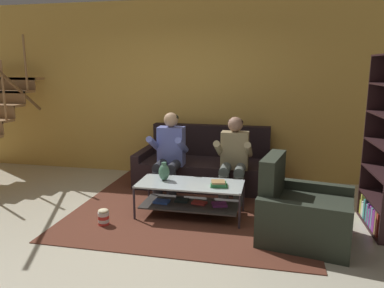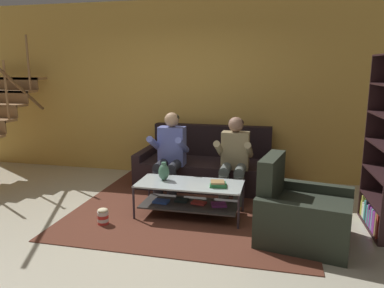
% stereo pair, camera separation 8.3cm
% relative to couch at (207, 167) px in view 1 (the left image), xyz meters
% --- Properties ---
extents(ground, '(16.80, 16.80, 0.00)m').
position_rel_couch_xyz_m(ground, '(-0.34, -1.90, -0.29)').
color(ground, beige).
extents(back_partition, '(8.40, 0.12, 2.90)m').
position_rel_couch_xyz_m(back_partition, '(-0.34, 0.56, 1.16)').
color(back_partition, gold).
rests_on(back_partition, ground).
extents(couch, '(2.16, 0.91, 0.91)m').
position_rel_couch_xyz_m(couch, '(0.00, 0.00, 0.00)').
color(couch, black).
rests_on(couch, ground).
extents(person_seated_left, '(0.50, 0.58, 1.19)m').
position_rel_couch_xyz_m(person_seated_left, '(-0.46, -0.54, 0.35)').
color(person_seated_left, '#26282F').
rests_on(person_seated_left, ground).
extents(person_seated_right, '(0.50, 0.58, 1.15)m').
position_rel_couch_xyz_m(person_seated_right, '(0.46, -0.55, 0.34)').
color(person_seated_right, '#4F5651').
rests_on(person_seated_right, ground).
extents(coffee_table, '(1.30, 0.57, 0.43)m').
position_rel_couch_xyz_m(coffee_table, '(0.01, -1.29, -0.01)').
color(coffee_table, '#B3BFC0').
rests_on(coffee_table, ground).
extents(area_rug, '(3.00, 3.23, 0.01)m').
position_rel_couch_xyz_m(area_rug, '(0.00, -0.78, -0.28)').
color(area_rug, '#592D20').
rests_on(area_rug, ground).
extents(vase, '(0.14, 0.14, 0.23)m').
position_rel_couch_xyz_m(vase, '(-0.34, -1.24, 0.24)').
color(vase, '#427156').
rests_on(vase, coffee_table).
extents(book_stack, '(0.22, 0.19, 0.07)m').
position_rel_couch_xyz_m(book_stack, '(0.37, -1.35, 0.17)').
color(book_stack, '#348946').
rests_on(book_stack, coffee_table).
extents(armchair, '(1.07, 1.04, 0.90)m').
position_rel_couch_xyz_m(armchair, '(1.32, -1.66, -0.01)').
color(armchair, '#2A3026').
rests_on(armchair, ground).
extents(popcorn_tub, '(0.13, 0.13, 0.20)m').
position_rel_couch_xyz_m(popcorn_tub, '(-0.92, -1.80, -0.19)').
color(popcorn_tub, red).
rests_on(popcorn_tub, ground).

